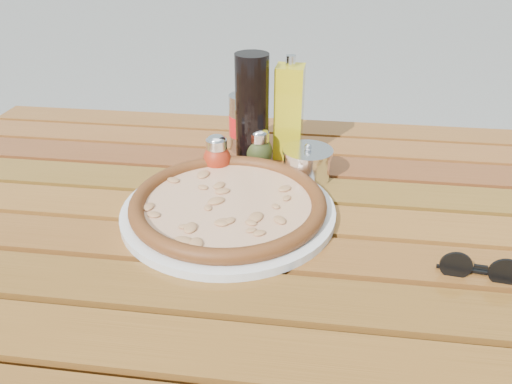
# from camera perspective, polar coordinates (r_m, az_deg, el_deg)

# --- Properties ---
(table) EXTENTS (1.40, 0.90, 0.75)m
(table) POSITION_cam_1_polar(r_m,az_deg,el_deg) (0.89, -0.17, -6.55)
(table) COLOR #371F0C
(table) RESTS_ON ground
(plate) EXTENTS (0.45, 0.45, 0.01)m
(plate) POSITION_cam_1_polar(r_m,az_deg,el_deg) (0.85, -3.16, -2.16)
(plate) COLOR silver
(plate) RESTS_ON table
(pizza) EXTENTS (0.41, 0.41, 0.03)m
(pizza) POSITION_cam_1_polar(r_m,az_deg,el_deg) (0.84, -3.19, -1.24)
(pizza) COLOR beige
(pizza) RESTS_ON plate
(pepper_shaker) EXTENTS (0.07, 0.07, 0.08)m
(pepper_shaker) POSITION_cam_1_polar(r_m,az_deg,el_deg) (0.97, -4.48, 4.16)
(pepper_shaker) COLOR #B62E14
(pepper_shaker) RESTS_ON table
(oregano_shaker) EXTENTS (0.07, 0.07, 0.08)m
(oregano_shaker) POSITION_cam_1_polar(r_m,az_deg,el_deg) (1.00, 0.34, 5.06)
(oregano_shaker) COLOR #39421A
(oregano_shaker) RESTS_ON table
(dark_bottle) EXTENTS (0.08, 0.08, 0.22)m
(dark_bottle) POSITION_cam_1_polar(r_m,az_deg,el_deg) (0.99, -0.45, 9.34)
(dark_bottle) COLOR black
(dark_bottle) RESTS_ON table
(soda_can) EXTENTS (0.08, 0.08, 0.12)m
(soda_can) POSITION_cam_1_polar(r_m,az_deg,el_deg) (1.06, -1.28, 7.88)
(soda_can) COLOR #BBBBC0
(soda_can) RESTS_ON table
(olive_oil_cruet) EXTENTS (0.06, 0.06, 0.21)m
(olive_oil_cruet) POSITION_cam_1_polar(r_m,az_deg,el_deg) (1.02, 3.79, 9.13)
(olive_oil_cruet) COLOR gold
(olive_oil_cruet) RESTS_ON table
(parmesan_tin) EXTENTS (0.11, 0.11, 0.07)m
(parmesan_tin) POSITION_cam_1_polar(r_m,az_deg,el_deg) (0.96, 5.87, 3.29)
(parmesan_tin) COLOR white
(parmesan_tin) RESTS_ON table
(sunglasses) EXTENTS (0.11, 0.03, 0.04)m
(sunglasses) POSITION_cam_1_polar(r_m,az_deg,el_deg) (0.77, 24.19, -8.05)
(sunglasses) COLOR black
(sunglasses) RESTS_ON table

